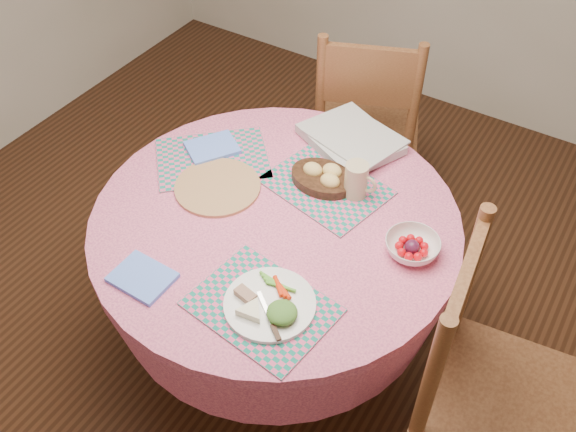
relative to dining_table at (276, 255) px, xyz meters
The scene contains 15 objects.
ground 0.56m from the dining_table, ahead, with size 4.00×4.00×0.00m, color #331C0F.
dining_table is the anchor object (origin of this frame).
chair_right 0.82m from the dining_table, ahead, with size 0.52×0.54×1.06m.
chair_back 0.91m from the dining_table, 96.59° to the left, with size 0.60×0.59×1.01m.
placemat_front 0.42m from the dining_table, 63.25° to the right, with size 0.40×0.30×0.01m, color #167E6B.
placemat_left 0.43m from the dining_table, 160.01° to the left, with size 0.40×0.30×0.01m, color #167E6B.
placemat_back 0.30m from the dining_table, 71.97° to the left, with size 0.40×0.30×0.01m, color #167E6B.
wicker_trivet 0.32m from the dining_table, behind, with size 0.30×0.30×0.01m, color #AE724B.
napkin_near 0.52m from the dining_table, 114.28° to the right, with size 0.18×0.14×0.01m, color #628CFE.
napkin_far 0.47m from the dining_table, 156.29° to the left, with size 0.18×0.14×0.01m, color #628CFE.
dinner_plate 0.44m from the dining_table, 59.22° to the right, with size 0.27×0.27×0.05m.
bread_bowl 0.32m from the dining_table, 76.84° to the left, with size 0.23×0.23×0.08m.
latte_mug 0.40m from the dining_table, 52.87° to the left, with size 0.12×0.08×0.13m.
fruit_bowl 0.51m from the dining_table, 11.60° to the left, with size 0.18×0.18×0.05m.
newspaper_stack 0.52m from the dining_table, 86.06° to the left, with size 0.42×0.39×0.04m.
Camera 1 is at (0.83, -1.26, 2.26)m, focal length 40.00 mm.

